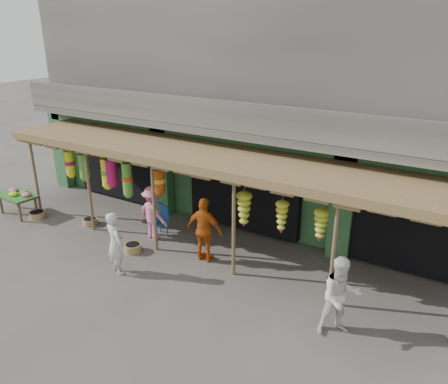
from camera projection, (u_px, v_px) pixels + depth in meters
The scene contains 12 objects.
ground at pixel (205, 260), 11.79m from camera, with size 80.00×80.00×0.00m, color #514C47.
building at pixel (284, 108), 14.46m from camera, with size 16.40×6.80×7.00m.
awning at pixel (215, 161), 11.57m from camera, with size 14.00×2.70×2.79m.
flower_table at pixel (18, 196), 14.40m from camera, with size 1.45×0.92×0.83m.
blue_chair at pixel (160, 219), 13.00m from camera, with size 0.59×0.60×0.97m.
basket_left at pixel (90, 222), 13.87m from camera, with size 0.47×0.47×0.19m, color olive.
basket_mid at pixel (37, 215), 14.35m from camera, with size 0.52×0.52×0.20m, color #A47549.
basket_right at pixel (133, 248), 12.21m from camera, with size 0.49×0.49×0.22m, color #A9904F.
person_front at pixel (115, 243), 10.94m from camera, with size 0.61×0.40×1.67m, color silver.
person_right at pixel (341, 297), 8.73m from camera, with size 0.84×0.65×1.73m, color silver.
person_vendor at pixel (205, 230), 11.48m from camera, with size 1.05×0.44×1.79m, color #BF5411.
person_shopper at pixel (153, 213), 12.74m from camera, with size 1.05×0.60×1.62m, color pink.
Camera 1 is at (5.77, -8.58, 5.97)m, focal length 35.00 mm.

